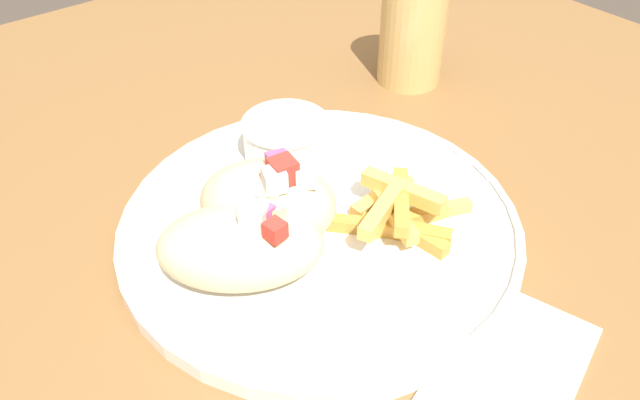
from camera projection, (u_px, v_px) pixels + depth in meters
table at (326, 295)px, 0.57m from camera, size 1.12×1.12×0.77m
napkin at (504, 379)px, 0.40m from camera, size 0.17×0.12×0.00m
plate at (320, 223)px, 0.50m from camera, size 0.32×0.32×0.02m
pita_sandwich_near at (241, 245)px, 0.44m from camera, size 0.14×0.13×0.07m
pita_sandwich_far at (269, 202)px, 0.46m from camera, size 0.12×0.12×0.08m
fries_pile at (398, 213)px, 0.48m from camera, size 0.11×0.09×0.03m
sauce_ramekin at (286, 138)px, 0.55m from camera, size 0.08×0.08×0.04m
water_glass at (412, 34)px, 0.66m from camera, size 0.07×0.07×0.12m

